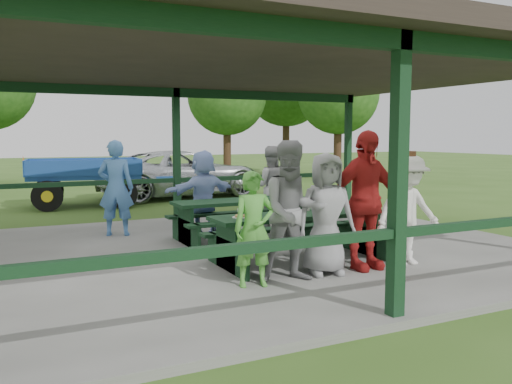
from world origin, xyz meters
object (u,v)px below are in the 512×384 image
pickup_truck (182,174)px  contestant_grey_mid (326,214)px  contestant_white_fedora (408,210)px  picnic_table_far (243,214)px  farm_trailer (85,181)px  contestant_grey_left (293,211)px  spectator_grey (270,187)px  contestant_red (365,200)px  picnic_table_near (300,231)px  contestant_green (254,229)px  spectator_lblue (203,193)px  spectator_blue (116,188)px

pickup_truck → contestant_grey_mid: bearing=166.0°
contestant_grey_mid → contestant_white_fedora: size_ratio=1.00×
contestant_white_fedora → pickup_truck: size_ratio=0.31×
picnic_table_far → contestant_grey_mid: bearing=-90.3°
picnic_table_far → farm_trailer: (-1.78, 6.99, 0.15)m
contestant_grey_left → spectator_grey: 4.24m
contestant_red → picnic_table_near: bearing=124.5°
picnic_table_near → contestant_white_fedora: contestant_white_fedora is taller
contestant_white_fedora → contestant_red: bearing=-178.4°
picnic_table_far → contestant_green: (-1.18, -2.91, 0.27)m
spectator_lblue → pickup_truck: spectator_lblue is taller
farm_trailer → picnic_table_near: bearing=-71.6°
contestant_green → contestant_grey_mid: 1.18m
picnic_table_near → contestant_grey_mid: (-0.07, -0.80, 0.37)m
contestant_grey_left → contestant_grey_mid: (0.59, 0.11, -0.09)m
contestant_grey_mid → spectator_lblue: contestant_grey_mid is taller
picnic_table_near → pickup_truck: size_ratio=0.51×
contestant_grey_mid → contestant_white_fedora: (1.42, -0.05, -0.02)m
spectator_blue → farm_trailer: (0.24, 5.54, -0.30)m
contestant_red → pickup_truck: contestant_red is taller
picnic_table_near → picnic_table_far: same height
contestant_grey_left → picnic_table_near: bearing=66.1°
picnic_table_far → pickup_truck: size_ratio=0.47×
picnic_table_near → contestant_red: bearing=-52.8°
picnic_table_near → contestant_grey_mid: 0.88m
contestant_green → spectator_lblue: 3.70m
contestant_grey_left → farm_trailer: bearing=108.7°
picnic_table_near → spectator_lblue: (-0.56, 2.73, 0.35)m
contestant_grey_mid → picnic_table_near: bearing=97.0°
contestant_grey_left → contestant_red: 1.26m
spectator_grey → contestant_grey_left: bearing=88.7°
spectator_grey → contestant_grey_mid: bearing=95.9°
picnic_table_near → contestant_white_fedora: 1.64m
contestant_green → spectator_lblue: spectator_lblue is taller
contestant_green → spectator_lblue: size_ratio=0.90×
contestant_grey_mid → farm_trailer: contestant_grey_mid is taller
contestant_red → spectator_grey: bearing=80.8°
contestant_red → farm_trailer: 10.09m
picnic_table_far → spectator_grey: (1.08, 0.98, 0.38)m
picnic_table_near → contestant_red: contestant_red is taller
contestant_grey_left → pickup_truck: size_ratio=0.34×
contestant_red → contestant_grey_mid: bearing=178.5°
contestant_green → contestant_red: 1.85m
picnic_table_near → spectator_grey: (1.03, 2.98, 0.38)m
contestant_grey_left → spectator_blue: contestant_grey_left is taller
contestant_grey_mid → contestant_red: (0.66, 0.01, 0.16)m
contestant_red → contestant_white_fedora: 0.78m
contestant_red → farm_trailer: bearing=101.3°
spectator_lblue → contestant_red: bearing=93.1°
picnic_table_far → contestant_green: size_ratio=1.74×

